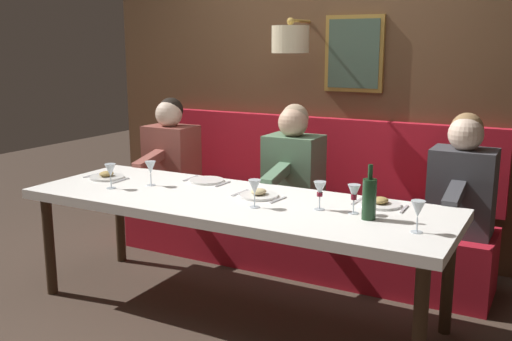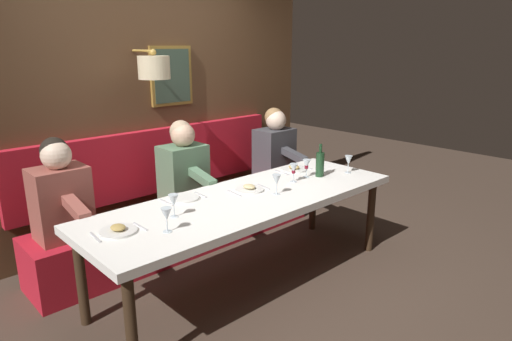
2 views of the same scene
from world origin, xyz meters
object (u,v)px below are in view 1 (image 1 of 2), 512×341
wine_glass_2 (150,168)px  wine_glass_1 (255,188)px  dining_table (233,208)px  wine_glass_4 (354,193)px  wine_glass_0 (320,190)px  wine_bottle (369,198)px  wine_glass_3 (110,171)px  diner_nearest (463,179)px  diner_near (293,162)px  wine_glass_5 (418,210)px  diner_middle (171,149)px

wine_glass_2 → wine_glass_1: bearing=-99.5°
dining_table → wine_glass_4: (0.05, -0.75, 0.18)m
wine_glass_0 → wine_bottle: size_ratio=0.55×
wine_glass_0 → wine_glass_3: 1.40m
wine_glass_1 → wine_glass_2: same height
wine_glass_1 → wine_glass_2: bearing=80.5°
diner_nearest → diner_near: size_ratio=1.00×
wine_glass_5 → wine_bottle: wine_bottle is taller
dining_table → diner_near: 0.89m
diner_nearest → wine_glass_2: (-0.84, 1.85, 0.04)m
diner_middle → diner_nearest: bearing=-90.0°
wine_glass_2 → wine_glass_3: same height
diner_nearest → wine_glass_2: 2.04m
diner_middle → wine_bottle: diner_middle is taller
wine_glass_3 → wine_glass_4: (0.20, -1.59, -0.00)m
dining_table → diner_middle: (0.88, 1.12, 0.14)m
dining_table → diner_nearest: bearing=-53.5°
wine_glass_1 → wine_glass_3: bearing=92.4°
diner_middle → wine_glass_5: (-1.01, -2.26, 0.04)m
wine_glass_1 → wine_bottle: wine_bottle is taller
wine_bottle → wine_glass_1: bearing=97.7°
dining_table → wine_glass_5: (-0.13, -1.14, 0.18)m
wine_bottle → dining_table: bearing=88.6°
wine_glass_5 → diner_middle: bearing=65.9°
diner_near → wine_glass_4: (-0.84, -0.76, 0.04)m
wine_glass_2 → wine_glass_4: (0.01, -1.41, -0.00)m
wine_glass_0 → wine_glass_4: 0.20m
diner_nearest → wine_glass_5: diner_nearest is taller
diner_nearest → wine_glass_4: 0.95m
wine_glass_0 → wine_glass_1: 0.37m
diner_near → diner_middle: (0.00, 1.12, 0.00)m
dining_table → diner_middle: size_ratio=3.37×
diner_near → wine_glass_0: size_ratio=4.82×
diner_nearest → wine_glass_4: diner_nearest is taller
diner_near → wine_glass_5: diner_near is taller
wine_glass_4 → dining_table: bearing=93.5°
diner_middle → wine_glass_3: diner_middle is taller
diner_near → dining_table: bearing=-179.7°
wine_glass_4 → wine_glass_5: bearing=-114.1°
diner_nearest → diner_near: same height
diner_middle → wine_glass_4: diner_middle is taller
wine_glass_2 → wine_glass_4: same height
wine_glass_4 → wine_glass_5: size_ratio=1.00×
diner_middle → wine_glass_3: bearing=-164.6°
wine_glass_4 → wine_glass_5: same height
wine_bottle → diner_near: bearing=43.7°
dining_table → wine_glass_5: bearing=-96.4°
wine_glass_2 → diner_middle: bearing=28.7°
diner_middle → wine_glass_3: 1.07m
diner_nearest → wine_glass_5: bearing=177.1°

